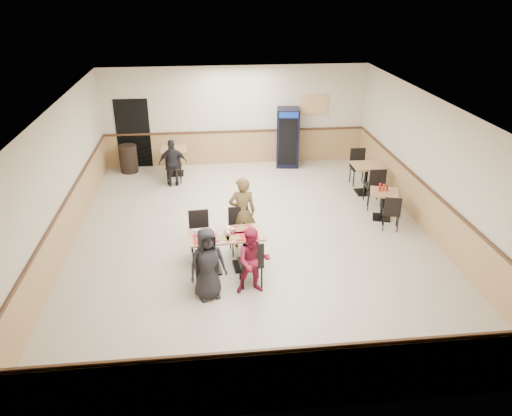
{
  "coord_description": "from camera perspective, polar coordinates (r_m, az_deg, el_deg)",
  "views": [
    {
      "loc": [
        -1.02,
        -9.88,
        5.33
      ],
      "look_at": [
        0.01,
        -0.5,
        0.95
      ],
      "focal_mm": 35.0,
      "sensor_mm": 36.0,
      "label": 1
    }
  ],
  "objects": [
    {
      "name": "lone_diner",
      "position": [
        14.0,
        -9.49,
        5.09
      ],
      "size": [
        0.81,
        0.4,
        1.33
      ],
      "primitive_type": "imported",
      "rotation": [
        0.0,
        0.0,
        3.25
      ],
      "color": "black",
      "rests_on": "ground"
    },
    {
      "name": "side_table_near_chair_north",
      "position": [
        12.81,
        13.51,
        1.74
      ],
      "size": [
        0.52,
        0.52,
        0.88
      ],
      "primitive_type": null,
      "rotation": [
        0.0,
        0.0,
        -0.32
      ],
      "color": "black",
      "rests_on": "ground"
    },
    {
      "name": "ground",
      "position": [
        11.27,
        -0.34,
        -3.33
      ],
      "size": [
        10.0,
        10.0,
        0.0
      ],
      "primitive_type": "plane",
      "color": "beige",
      "rests_on": "ground"
    },
    {
      "name": "diner_woman_left",
      "position": [
        8.97,
        -5.57,
        -6.36
      ],
      "size": [
        0.77,
        0.61,
        1.38
      ],
      "primitive_type": "imported",
      "rotation": [
        0.0,
        0.0,
        0.29
      ],
      "color": "black",
      "rests_on": "ground"
    },
    {
      "name": "trash_bin",
      "position": [
        15.41,
        -14.36,
        5.48
      ],
      "size": [
        0.52,
        0.52,
        0.83
      ],
      "primitive_type": "cylinder",
      "color": "black",
      "rests_on": "ground"
    },
    {
      "name": "main_chairs",
      "position": [
        9.87,
        -3.66,
        -4.5
      ],
      "size": [
        1.43,
        1.81,
        0.99
      ],
      "rotation": [
        0.0,
        0.0,
        0.09
      ],
      "color": "black",
      "rests_on": "ground"
    },
    {
      "name": "diner_woman_right",
      "position": [
        9.09,
        -0.31,
        -6.08
      ],
      "size": [
        0.64,
        0.51,
        1.3
      ],
      "primitive_type": "imported",
      "rotation": [
        0.0,
        0.0,
        0.03
      ],
      "color": "maroon",
      "rests_on": "ground"
    },
    {
      "name": "side_table_near",
      "position": [
        12.32,
        14.34,
        0.81
      ],
      "size": [
        0.82,
        0.82,
        0.7
      ],
      "rotation": [
        0.0,
        0.0,
        -0.32
      ],
      "color": "black",
      "rests_on": "ground"
    },
    {
      "name": "side_table_far_chair_south",
      "position": [
        13.12,
        13.33,
        2.64
      ],
      "size": [
        0.48,
        0.48,
        1.02
      ],
      "primitive_type": null,
      "rotation": [
        0.0,
        0.0,
        3.14
      ],
      "color": "black",
      "rests_on": "ground"
    },
    {
      "name": "side_table_far_chair_north",
      "position": [
        14.26,
        11.69,
        4.6
      ],
      "size": [
        0.48,
        0.48,
        1.02
      ],
      "primitive_type": null,
      "rotation": [
        0.0,
        0.0,
        -0.01
      ],
      "color": "black",
      "rests_on": "ground"
    },
    {
      "name": "room_shell",
      "position": [
        13.59,
        6.0,
        4.29
      ],
      "size": [
        10.0,
        10.0,
        10.0
      ],
      "color": "silver",
      "rests_on": "ground"
    },
    {
      "name": "diner_man_opposite",
      "position": [
        10.57,
        -1.57,
        -0.5
      ],
      "size": [
        0.6,
        0.41,
        1.59
      ],
      "primitive_type": "imported",
      "rotation": [
        0.0,
        0.0,
        3.2
      ],
      "color": "brown",
      "rests_on": "ground"
    },
    {
      "name": "back_table_chair_lone",
      "position": [
        14.31,
        -9.4,
        4.83
      ],
      "size": [
        0.47,
        0.47,
        1.01
      ],
      "primitive_type": null,
      "rotation": [
        0.0,
        0.0,
        3.15
      ],
      "color": "black",
      "rests_on": "ground"
    },
    {
      "name": "tabletop_clutter",
      "position": [
        9.68,
        -3.45,
        -3.03
      ],
      "size": [
        1.27,
        0.69,
        0.12
      ],
      "rotation": [
        0.0,
        0.0,
        0.09
      ],
      "color": "#B70C1D",
      "rests_on": "main_table"
    },
    {
      "name": "condiment_caddy",
      "position": [
        12.23,
        14.29,
        2.28
      ],
      "size": [
        0.23,
        0.06,
        0.2
      ],
      "color": "#B50C16",
      "rests_on": "side_table_near"
    },
    {
      "name": "pepsi_cooler",
      "position": [
        15.35,
        3.65,
        8.04
      ],
      "size": [
        0.77,
        0.77,
        1.79
      ],
      "rotation": [
        0.0,
        0.0,
        -0.15
      ],
      "color": "black",
      "rests_on": "ground"
    },
    {
      "name": "back_table",
      "position": [
        14.9,
        -9.31,
        5.75
      ],
      "size": [
        0.75,
        0.75,
        0.79
      ],
      "rotation": [
        0.0,
        0.0,
        0.01
      ],
      "color": "black",
      "rests_on": "ground"
    },
    {
      "name": "side_table_near_chair_south",
      "position": [
        11.86,
        15.22,
        -0.38
      ],
      "size": [
        0.52,
        0.52,
        0.88
      ],
      "primitive_type": null,
      "rotation": [
        0.0,
        0.0,
        2.82
      ],
      "color": "black",
      "rests_on": "ground"
    },
    {
      "name": "main_table",
      "position": [
        9.86,
        -3.37,
        -4.35
      ],
      "size": [
        1.51,
        0.85,
        0.78
      ],
      "rotation": [
        0.0,
        0.0,
        0.09
      ],
      "color": "black",
      "rests_on": "ground"
    },
    {
      "name": "side_table_far",
      "position": [
        13.68,
        12.49,
        3.76
      ],
      "size": [
        0.76,
        0.76,
        0.81
      ],
      "rotation": [
        0.0,
        0.0,
        -0.01
      ],
      "color": "black",
      "rests_on": "ground"
    }
  ]
}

